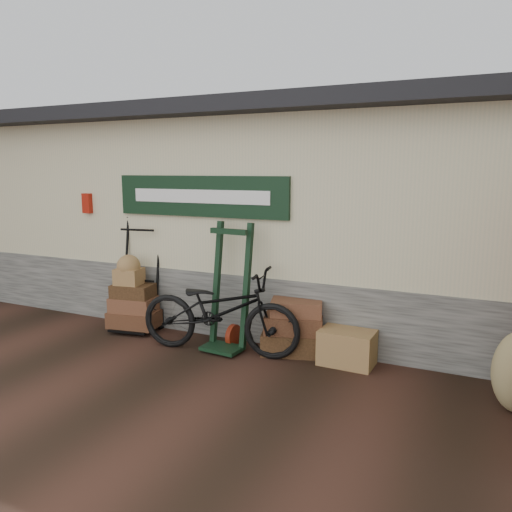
{
  "coord_description": "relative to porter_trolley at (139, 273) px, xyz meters",
  "views": [
    {
      "loc": [
        3.26,
        -4.85,
        2.3
      ],
      "look_at": [
        0.57,
        0.9,
        1.2
      ],
      "focal_mm": 35.0,
      "sensor_mm": 36.0,
      "label": 1
    }
  ],
  "objects": [
    {
      "name": "ground",
      "position": [
        1.29,
        -0.85,
        -0.83
      ],
      "size": [
        80.0,
        80.0,
        0.0
      ],
      "primitive_type": "plane",
      "color": "black",
      "rests_on": "ground"
    },
    {
      "name": "green_barrow",
      "position": [
        1.6,
        -0.21,
        -0.01
      ],
      "size": [
        0.63,
        0.55,
        1.64
      ],
      "primitive_type": null,
      "rotation": [
        0.0,
        0.0,
        -0.09
      ],
      "color": "black",
      "rests_on": "ground"
    },
    {
      "name": "porter_trolley",
      "position": [
        0.0,
        0.0,
        0.0
      ],
      "size": [
        0.92,
        0.75,
        1.66
      ],
      "primitive_type": null,
      "rotation": [
        0.0,
        0.0,
        0.16
      ],
      "color": "black",
      "rests_on": "ground"
    },
    {
      "name": "station_building",
      "position": [
        1.28,
        1.89,
        0.78
      ],
      "size": [
        14.4,
        4.1,
        3.2
      ],
      "color": "#4C4C47",
      "rests_on": "ground"
    },
    {
      "name": "wicker_hamper",
      "position": [
        3.12,
        -0.09,
        -0.62
      ],
      "size": [
        0.66,
        0.44,
        0.42
      ],
      "primitive_type": "cube",
      "rotation": [
        0.0,
        0.0,
        -0.04
      ],
      "color": "#96603C",
      "rests_on": "ground"
    },
    {
      "name": "bicycle",
      "position": [
        1.55,
        -0.39,
        -0.22
      ],
      "size": [
        1.01,
        2.18,
        1.22
      ],
      "primitive_type": "imported",
      "rotation": [
        0.0,
        0.0,
        1.71
      ],
      "color": "black",
      "rests_on": "ground"
    },
    {
      "name": "suitcase_stack",
      "position": [
        2.41,
        0.0,
        -0.48
      ],
      "size": [
        0.9,
        0.7,
        0.7
      ],
      "primitive_type": null,
      "rotation": [
        0.0,
        0.0,
        0.29
      ],
      "color": "#311F0F",
      "rests_on": "ground"
    }
  ]
}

